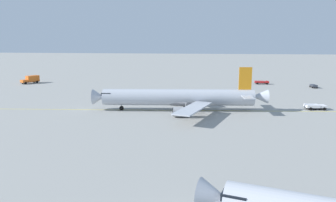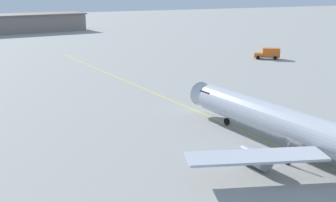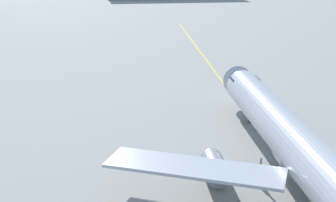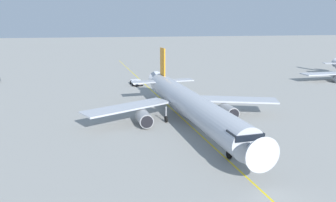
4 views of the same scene
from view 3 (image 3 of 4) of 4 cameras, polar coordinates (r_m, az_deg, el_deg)
The scene contains 3 objects.
ground_plane at distance 46.99m, azimuth 12.49°, elevation -9.04°, with size 600.00×600.00×0.00m, color gray.
airliner_main at distance 46.80m, azimuth 14.43°, elevation -4.96°, with size 34.92×44.55×11.13m.
taxiway_centreline at distance 50.25m, azimuth 13.40°, elevation -7.29°, with size 14.57×186.47×0.01m.
Camera 3 is at (10.52, 40.89, 20.63)m, focal length 52.46 mm.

